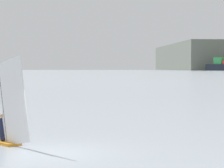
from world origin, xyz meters
TOP-DOWN VIEW (x-y plane):
  - ground_plane at (0.00, 0.00)m, footprint 4000.00×4000.00m
  - windsurfer at (-2.49, 1.84)m, footprint 3.15×2.82m

SIDE VIEW (x-z plane):
  - ground_plane at x=0.00m, z-range 0.00..0.00m
  - windsurfer at x=-2.49m, z-range -1.15..3.39m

